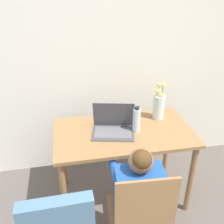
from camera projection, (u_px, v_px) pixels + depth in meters
The scene contains 7 objects.
wall_back at pixel (132, 53), 2.58m from camera, with size 6.40×0.05×2.50m.
dining_table at pixel (123, 141), 2.30m from camera, with size 1.19×0.66×0.75m.
chair_occupied at pixel (140, 219), 1.77m from camera, with size 0.42×0.42×0.93m.
person_seated at pixel (137, 189), 1.82m from camera, with size 0.35×0.44×1.00m.
laptop at pixel (113, 125), 2.23m from camera, with size 0.40×0.32×0.25m.
flower_vase at pixel (159, 105), 2.40m from camera, with size 0.10×0.10×0.35m.
water_bottle at pixel (137, 120), 2.20m from camera, with size 0.07×0.07×0.23m.
Camera 1 is at (-0.67, -0.24, 1.96)m, focal length 42.00 mm.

